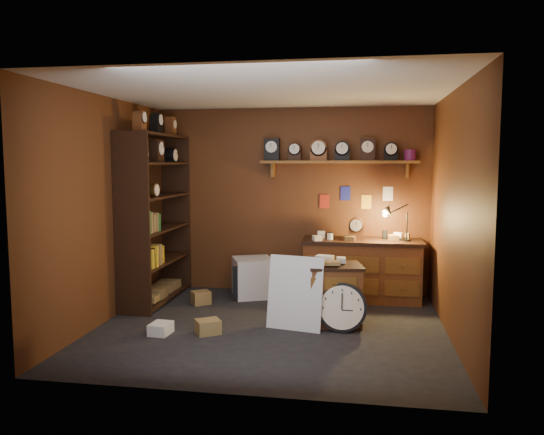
{
  "coord_description": "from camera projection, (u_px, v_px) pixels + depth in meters",
  "views": [
    {
      "loc": [
        1.0,
        -5.91,
        1.92
      ],
      "look_at": [
        -0.04,
        0.35,
        1.25
      ],
      "focal_mm": 35.0,
      "sensor_mm": 36.0,
      "label": 1
    }
  ],
  "objects": [
    {
      "name": "floor",
      "position": [
        270.0,
        328.0,
        6.16
      ],
      "size": [
        4.0,
        4.0,
        0.0
      ],
      "primitive_type": "plane",
      "color": "black",
      "rests_on": "ground"
    },
    {
      "name": "room_shell",
      "position": [
        275.0,
        179.0,
        6.08
      ],
      "size": [
        4.02,
        3.62,
        2.71
      ],
      "color": "#592E15",
      "rests_on": "ground"
    },
    {
      "name": "shelving_unit",
      "position": [
        154.0,
        211.0,
        7.28
      ],
      "size": [
        0.47,
        1.6,
        2.58
      ],
      "color": "black",
      "rests_on": "ground"
    },
    {
      "name": "workbench",
      "position": [
        362.0,
        266.0,
        7.38
      ],
      "size": [
        1.65,
        0.66,
        1.36
      ],
      "color": "brown",
      "rests_on": "ground"
    },
    {
      "name": "low_cabinet",
      "position": [
        335.0,
        292.0,
        6.28
      ],
      "size": [
        0.72,
        0.64,
        0.8
      ],
      "rotation": [
        0.0,
        0.0,
        0.19
      ],
      "color": "brown",
      "rests_on": "ground"
    },
    {
      "name": "big_round_clock",
      "position": [
        342.0,
        307.0,
        6.01
      ],
      "size": [
        0.56,
        0.18,
        0.56
      ],
      "color": "black",
      "rests_on": "ground"
    },
    {
      "name": "white_panel",
      "position": [
        295.0,
        328.0,
        6.14
      ],
      "size": [
        0.67,
        0.31,
        0.86
      ],
      "primitive_type": "cube",
      "rotation": [
        -0.17,
        0.0,
        -0.21
      ],
      "color": "silver",
      "rests_on": "ground"
    },
    {
      "name": "mini_fridge",
      "position": [
        253.0,
        277.0,
        7.57
      ],
      "size": [
        0.7,
        0.72,
        0.56
      ],
      "rotation": [
        0.0,
        0.0,
        0.4
      ],
      "color": "silver",
      "rests_on": "ground"
    },
    {
      "name": "floor_box_a",
      "position": [
        208.0,
        327.0,
        5.94
      ],
      "size": [
        0.33,
        0.32,
        0.16
      ],
      "primitive_type": "cube",
      "rotation": [
        0.0,
        0.0,
        0.57
      ],
      "color": "olive",
      "rests_on": "ground"
    },
    {
      "name": "floor_box_b",
      "position": [
        161.0,
        329.0,
        5.93
      ],
      "size": [
        0.23,
        0.27,
        0.13
      ],
      "primitive_type": "cube",
      "rotation": [
        0.0,
        0.0,
        -0.08
      ],
      "color": "white",
      "rests_on": "ground"
    },
    {
      "name": "floor_box_c",
      "position": [
        201.0,
        298.0,
        7.18
      ],
      "size": [
        0.31,
        0.3,
        0.18
      ],
      "primitive_type": "cube",
      "rotation": [
        0.0,
        0.0,
        0.64
      ],
      "color": "olive",
      "rests_on": "ground"
    }
  ]
}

